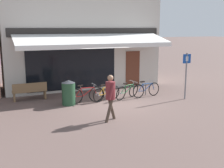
# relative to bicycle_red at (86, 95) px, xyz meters

# --- Properties ---
(ground_plane) EXTENTS (160.00, 160.00, 0.00)m
(ground_plane) POSITION_rel_bicycle_red_xyz_m (1.30, -0.59, -0.40)
(ground_plane) COLOR brown
(shop_front) EXTENTS (8.93, 4.92, 5.86)m
(shop_front) POSITION_rel_bicycle_red_xyz_m (1.09, 4.04, 2.53)
(shop_front) COLOR beige
(shop_front) RESTS_ON ground_plane
(bike_rack_rail) EXTENTS (3.58, 0.04, 0.57)m
(bike_rack_rail) POSITION_rel_bicycle_red_xyz_m (1.59, 0.25, 0.08)
(bike_rack_rail) COLOR #47494F
(bike_rack_rail) RESTS_ON ground_plane
(bicycle_red) EXTENTS (1.78, 0.52, 0.88)m
(bicycle_red) POSITION_rel_bicycle_red_xyz_m (0.00, 0.00, 0.00)
(bicycle_red) COLOR black
(bicycle_red) RESTS_ON ground_plane
(bicycle_orange) EXTENTS (1.58, 0.64, 0.81)m
(bicycle_orange) POSITION_rel_bicycle_red_xyz_m (1.07, 0.07, -0.03)
(bicycle_orange) COLOR black
(bicycle_orange) RESTS_ON ground_plane
(bicycle_green) EXTENTS (1.62, 0.86, 0.87)m
(bicycle_green) POSITION_rel_bicycle_red_xyz_m (2.15, -0.02, -0.02)
(bicycle_green) COLOR black
(bicycle_green) RESTS_ON ground_plane
(bicycle_blue) EXTENTS (1.68, 0.52, 0.83)m
(bicycle_blue) POSITION_rel_bicycle_red_xyz_m (3.19, -0.06, -0.02)
(bicycle_blue) COLOR black
(bicycle_blue) RESTS_ON ground_plane
(pedestrian_adult) EXTENTS (0.58, 0.65, 1.76)m
(pedestrian_adult) POSITION_rel_bicycle_red_xyz_m (0.06, -2.74, 0.68)
(pedestrian_adult) COLOR #47382D
(pedestrian_adult) RESTS_ON ground_plane
(litter_bin) EXTENTS (0.61, 0.61, 1.14)m
(litter_bin) POSITION_rel_bicycle_red_xyz_m (-0.80, 0.04, 0.18)
(litter_bin) COLOR #23472D
(litter_bin) RESTS_ON ground_plane
(parking_sign) EXTENTS (0.44, 0.07, 2.27)m
(parking_sign) POSITION_rel_bicycle_red_xyz_m (4.72, -1.20, 1.00)
(parking_sign) COLOR slate
(parking_sign) RESTS_ON ground_plane
(park_bench) EXTENTS (1.60, 0.44, 0.87)m
(park_bench) POSITION_rel_bicycle_red_xyz_m (-2.31, 1.56, 0.07)
(park_bench) COLOR brown
(park_bench) RESTS_ON ground_plane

